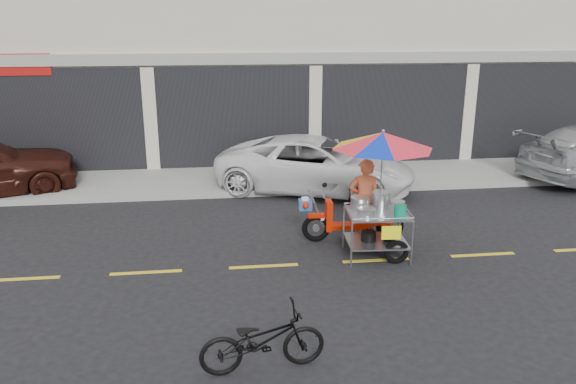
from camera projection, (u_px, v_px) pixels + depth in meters
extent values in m
plane|color=black|center=(376.00, 260.00, 9.97)|extent=(90.00, 90.00, 0.00)
cube|color=gray|center=(320.00, 175.00, 15.16)|extent=(45.00, 3.00, 0.15)
cube|color=beige|center=(296.00, 23.00, 18.75)|extent=(36.00, 8.00, 8.00)
cube|color=black|center=(315.00, 119.00, 15.68)|extent=(35.28, 0.06, 2.90)
cube|color=gray|center=(316.00, 58.00, 15.17)|extent=(36.00, 0.12, 0.30)
cube|color=gold|center=(376.00, 260.00, 9.97)|extent=(42.00, 0.10, 0.01)
imported|color=white|center=(316.00, 164.00, 13.86)|extent=(5.30, 3.79, 1.34)
imported|color=black|center=(263.00, 340.00, 6.76)|extent=(1.59, 0.70, 0.81)
torus|color=black|center=(316.00, 228.00, 10.76)|extent=(0.55, 0.14, 0.55)
torus|color=black|center=(390.00, 227.00, 10.85)|extent=(0.55, 0.14, 0.55)
cylinder|color=#9EA0A5|center=(316.00, 228.00, 10.76)|extent=(0.14, 0.07, 0.13)
cylinder|color=#9EA0A5|center=(390.00, 227.00, 10.85)|extent=(0.14, 0.07, 0.13)
cube|color=red|center=(316.00, 215.00, 10.68)|extent=(0.31, 0.13, 0.08)
cylinder|color=#9EA0A5|center=(316.00, 208.00, 10.64)|extent=(0.35, 0.07, 0.77)
cube|color=red|center=(329.00, 215.00, 10.70)|extent=(0.14, 0.33, 0.58)
cube|color=red|center=(351.00, 226.00, 10.79)|extent=(0.78, 0.32, 0.08)
cube|color=red|center=(373.00, 214.00, 10.75)|extent=(0.73, 0.29, 0.38)
cube|color=black|center=(369.00, 203.00, 10.68)|extent=(0.64, 0.27, 0.10)
cylinder|color=#9EA0A5|center=(323.00, 194.00, 10.56)|extent=(0.07, 0.53, 0.03)
sphere|color=black|center=(324.00, 185.00, 10.72)|extent=(0.10, 0.10, 0.10)
cylinder|color=white|center=(322.00, 219.00, 10.71)|extent=(0.12, 0.12, 0.05)
cube|color=#275894|center=(305.00, 205.00, 10.61)|extent=(0.26, 0.23, 0.19)
cylinder|color=white|center=(305.00, 199.00, 10.57)|extent=(0.16, 0.16, 0.05)
cone|color=red|center=(306.00, 206.00, 10.45)|extent=(0.19, 0.22, 0.17)
torus|color=black|center=(396.00, 252.00, 9.80)|extent=(0.45, 0.12, 0.44)
cylinder|color=#9EA0A5|center=(352.00, 245.00, 9.60)|extent=(0.04, 0.04, 0.82)
cylinder|color=#9EA0A5|center=(344.00, 227.00, 10.43)|extent=(0.04, 0.04, 0.82)
cylinder|color=#9EA0A5|center=(412.00, 243.00, 9.67)|extent=(0.04, 0.04, 0.82)
cylinder|color=#9EA0A5|center=(400.00, 226.00, 10.49)|extent=(0.04, 0.04, 0.82)
cube|color=#9EA0A5|center=(376.00, 241.00, 10.08)|extent=(1.11, 0.93, 0.03)
cube|color=#9EA0A5|center=(378.00, 213.00, 9.93)|extent=(1.11, 0.93, 0.04)
cylinder|color=#9EA0A5|center=(383.00, 219.00, 9.50)|extent=(1.05, 0.09, 0.02)
cylinder|color=#9EA0A5|center=(373.00, 203.00, 10.32)|extent=(1.05, 0.09, 0.02)
cylinder|color=#9EA0A5|center=(348.00, 211.00, 9.88)|extent=(0.08, 0.86, 0.02)
cylinder|color=#9EA0A5|center=(407.00, 210.00, 9.94)|extent=(0.08, 0.86, 0.02)
cylinder|color=#9EA0A5|center=(371.00, 232.00, 10.49)|extent=(0.08, 0.72, 0.04)
cylinder|color=#9EA0A5|center=(373.00, 208.00, 10.35)|extent=(0.08, 0.72, 0.04)
cube|color=#FEFF12|center=(391.00, 233.00, 9.55)|extent=(0.34, 0.04, 0.24)
cylinder|color=#B7B7BC|center=(360.00, 204.00, 10.06)|extent=(0.36, 0.36, 0.21)
cylinder|color=#B7B7BC|center=(381.00, 201.00, 10.08)|extent=(0.32, 0.32, 0.30)
cylinder|color=#B7B7BC|center=(398.00, 207.00, 9.96)|extent=(0.26, 0.26, 0.17)
cylinder|color=#B7B7BC|center=(366.00, 213.00, 9.72)|extent=(0.33, 0.33, 0.12)
cylinder|color=#0B8159|center=(400.00, 211.00, 9.68)|extent=(0.22, 0.22, 0.21)
cylinder|color=black|center=(369.00, 236.00, 10.04)|extent=(0.29, 0.29, 0.17)
cylinder|color=black|center=(390.00, 236.00, 10.07)|extent=(0.24, 0.24, 0.15)
cylinder|color=#9EA0A5|center=(381.00, 173.00, 9.81)|extent=(0.02, 0.02, 1.44)
sphere|color=#9EA0A5|center=(383.00, 131.00, 9.59)|extent=(0.06, 0.06, 0.06)
imported|color=#E2643B|center=(364.00, 200.00, 10.65)|extent=(0.62, 0.43, 1.63)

